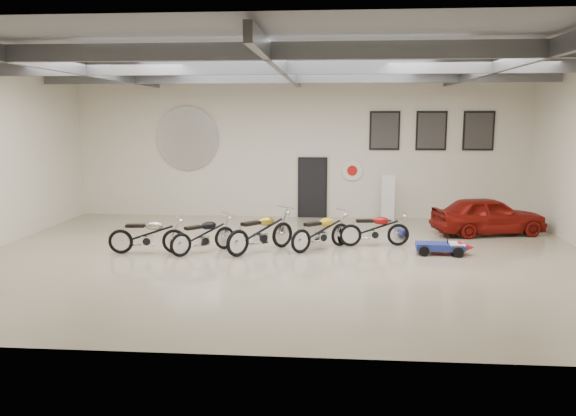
# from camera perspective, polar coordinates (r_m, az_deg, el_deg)

# --- Properties ---
(floor) EXTENTS (16.00, 12.00, 0.01)m
(floor) POSITION_cam_1_polar(r_m,az_deg,el_deg) (14.45, -0.38, -5.07)
(floor) COLOR tan
(floor) RESTS_ON ground
(ceiling) EXTENTS (16.00, 12.00, 0.01)m
(ceiling) POSITION_cam_1_polar(r_m,az_deg,el_deg) (14.07, -0.40, 15.07)
(ceiling) COLOR slate
(ceiling) RESTS_ON back_wall
(back_wall) EXTENTS (16.00, 0.02, 5.00)m
(back_wall) POSITION_cam_1_polar(r_m,az_deg,el_deg) (20.01, 1.10, 6.17)
(back_wall) COLOR beige
(back_wall) RESTS_ON floor
(ceiling_beams) EXTENTS (15.80, 11.80, 0.32)m
(ceiling_beams) POSITION_cam_1_polar(r_m,az_deg,el_deg) (14.05, -0.40, 14.05)
(ceiling_beams) COLOR #56585D
(ceiling_beams) RESTS_ON ceiling
(door) EXTENTS (0.92, 0.08, 2.10)m
(door) POSITION_cam_1_polar(r_m,az_deg,el_deg) (20.07, 2.50, 2.01)
(door) COLOR black
(door) RESTS_ON back_wall
(logo_plaque) EXTENTS (2.30, 0.06, 1.16)m
(logo_plaque) POSITION_cam_1_polar(r_m,az_deg,el_deg) (20.58, -10.18, 6.94)
(logo_plaque) COLOR silver
(logo_plaque) RESTS_ON back_wall
(poster_left) EXTENTS (1.05, 0.08, 1.35)m
(poster_left) POSITION_cam_1_polar(r_m,az_deg,el_deg) (19.99, 9.79, 7.75)
(poster_left) COLOR black
(poster_left) RESTS_ON back_wall
(poster_mid) EXTENTS (1.05, 0.08, 1.35)m
(poster_mid) POSITION_cam_1_polar(r_m,az_deg,el_deg) (20.20, 14.36, 7.61)
(poster_mid) COLOR black
(poster_mid) RESTS_ON back_wall
(poster_right) EXTENTS (1.05, 0.08, 1.35)m
(poster_right) POSITION_cam_1_polar(r_m,az_deg,el_deg) (20.53, 18.80, 7.43)
(poster_right) COLOR black
(poster_right) RESTS_ON back_wall
(oil_sign) EXTENTS (0.72, 0.10, 0.72)m
(oil_sign) POSITION_cam_1_polar(r_m,az_deg,el_deg) (20.00, 6.54, 3.81)
(oil_sign) COLOR white
(oil_sign) RESTS_ON back_wall
(banner_stand) EXTENTS (0.49, 0.27, 1.69)m
(banner_stand) POSITION_cam_1_polar(r_m,az_deg,el_deg) (19.73, 10.14, 1.15)
(banner_stand) COLOR white
(banner_stand) RESTS_ON floor
(motorcycle_silver) EXTENTS (2.07, 0.81, 1.05)m
(motorcycle_silver) POSITION_cam_1_polar(r_m,az_deg,el_deg) (15.22, -14.11, -2.59)
(motorcycle_silver) COLOR silver
(motorcycle_silver) RESTS_ON floor
(motorcycle_black) EXTENTS (1.79, 1.77, 1.00)m
(motorcycle_black) POSITION_cam_1_polar(r_m,az_deg,el_deg) (15.03, -8.62, -2.66)
(motorcycle_black) COLOR silver
(motorcycle_black) RESTS_ON floor
(motorcycle_gold) EXTENTS (2.00, 2.07, 1.14)m
(motorcycle_gold) POSITION_cam_1_polar(r_m,az_deg,el_deg) (14.95, -2.79, -2.35)
(motorcycle_gold) COLOR silver
(motorcycle_gold) RESTS_ON floor
(motorcycle_yellow) EXTENTS (1.91, 1.78, 1.04)m
(motorcycle_yellow) POSITION_cam_1_polar(r_m,az_deg,el_deg) (15.25, 3.39, -2.33)
(motorcycle_yellow) COLOR silver
(motorcycle_yellow) RESTS_ON floor
(motorcycle_red) EXTENTS (1.99, 0.85, 1.00)m
(motorcycle_red) POSITION_cam_1_polar(r_m,az_deg,el_deg) (15.82, 8.79, -2.06)
(motorcycle_red) COLOR silver
(motorcycle_red) RESTS_ON floor
(go_kart) EXTENTS (1.57, 0.79, 0.55)m
(go_kart) POSITION_cam_1_polar(r_m,az_deg,el_deg) (15.30, 15.68, -3.55)
(go_kart) COLOR navy
(go_kart) RESTS_ON floor
(vintage_car) EXTENTS (2.12, 3.65, 1.17)m
(vintage_car) POSITION_cam_1_polar(r_m,az_deg,el_deg) (18.29, 19.69, -0.71)
(vintage_car) COLOR maroon
(vintage_car) RESTS_ON floor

